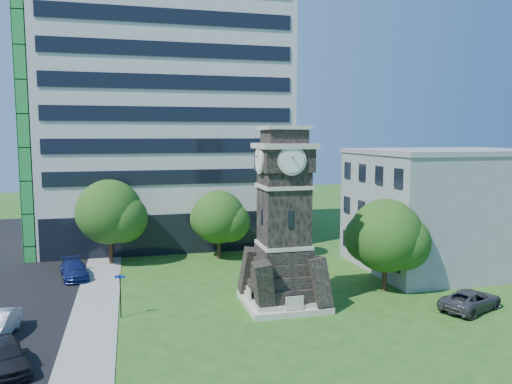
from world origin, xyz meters
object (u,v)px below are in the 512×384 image
object	(u,v)px
park_bench	(293,307)
car_street_south	(5,356)
car_street_north	(74,270)
clock_tower	(284,229)
car_east_lot	(471,300)
street_sign	(120,291)

from	to	relation	value
park_bench	car_street_south	bearing A→B (deg)	-167.56
car_street_north	park_bench	xyz separation A→B (m)	(14.73, -12.23, -0.22)
car_street_south	park_bench	size ratio (longest dim) A/B	2.58
clock_tower	car_east_lot	distance (m)	13.33
clock_tower	car_street_north	world-z (taller)	clock_tower
car_street_south	car_street_north	xyz separation A→B (m)	(1.60, 16.25, -0.07)
park_bench	street_sign	world-z (taller)	street_sign
car_street_north	park_bench	world-z (taller)	car_street_north
car_street_north	street_sign	world-z (taller)	street_sign
car_street_north	clock_tower	bearing A→B (deg)	-46.72
car_street_south	street_sign	distance (m)	8.20
clock_tower	car_street_south	world-z (taller)	clock_tower
clock_tower	car_east_lot	size ratio (longest dim) A/B	2.47
street_sign	park_bench	bearing A→B (deg)	5.58
clock_tower	car_street_south	bearing A→B (deg)	-159.94
car_street_south	car_east_lot	bearing A→B (deg)	-18.14
car_street_south	park_bench	world-z (taller)	car_street_south
car_street_north	car_east_lot	distance (m)	30.15
car_east_lot	park_bench	world-z (taller)	car_east_lot
clock_tower	car_street_north	xyz separation A→B (m)	(-14.64, 10.32, -4.59)
car_street_north	car_east_lot	bearing A→B (deg)	-40.25
clock_tower	park_bench	bearing A→B (deg)	-87.29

